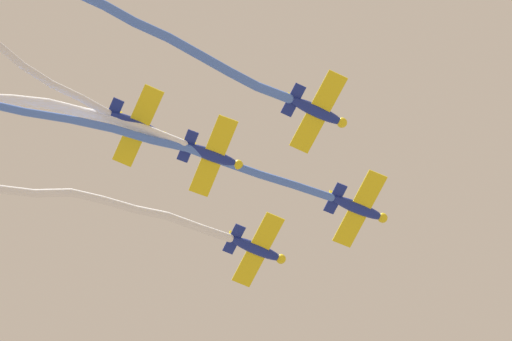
{
  "coord_description": "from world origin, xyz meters",
  "views": [
    {
      "loc": [
        -31.81,
        5.31,
        7.37
      ],
      "look_at": [
        0.35,
        8.9,
        83.26
      ],
      "focal_mm": 67.07,
      "sensor_mm": 36.0,
      "label": 1
    }
  ],
  "objects_px": {
    "airplane_left_wing": "(257,249)",
    "airplane_right_wing": "(318,111)",
    "airplane_lead": "(359,208)",
    "airplane_trail": "(138,125)",
    "airplane_slot": "(213,156)"
  },
  "relations": [
    {
      "from": "airplane_trail",
      "to": "airplane_slot",
      "type": "bearing_deg",
      "value": -3.35
    },
    {
      "from": "airplane_left_wing",
      "to": "airplane_right_wing",
      "type": "distance_m",
      "value": 13.75
    },
    {
      "from": "airplane_lead",
      "to": "airplane_trail",
      "type": "relative_size",
      "value": 1.01
    },
    {
      "from": "airplane_lead",
      "to": "airplane_trail",
      "type": "xyz_separation_m",
      "value": [
        -9.7,
        18.18,
        0.4
      ]
    },
    {
      "from": "airplane_right_wing",
      "to": "airplane_lead",
      "type": "bearing_deg",
      "value": 41.06
    },
    {
      "from": "airplane_right_wing",
      "to": "airplane_slot",
      "type": "xyz_separation_m",
      "value": [
        2.82,
        9.29,
        -0.5
      ]
    },
    {
      "from": "airplane_left_wing",
      "to": "airplane_trail",
      "type": "bearing_deg",
      "value": -156.69
    },
    {
      "from": "airplane_left_wing",
      "to": "airplane_trail",
      "type": "relative_size",
      "value": 1.0
    },
    {
      "from": "airplane_left_wing",
      "to": "airplane_lead",
      "type": "bearing_deg",
      "value": -48.27
    },
    {
      "from": "airplane_left_wing",
      "to": "airplane_right_wing",
      "type": "relative_size",
      "value": 1.0
    },
    {
      "from": "airplane_trail",
      "to": "airplane_lead",
      "type": "bearing_deg",
      "value": -3.3
    },
    {
      "from": "airplane_lead",
      "to": "airplane_trail",
      "type": "distance_m",
      "value": 20.61
    },
    {
      "from": "airplane_lead",
      "to": "airplane_right_wing",
      "type": "xyz_separation_m",
      "value": [
        -9.29,
        2.83,
        0.3
      ]
    },
    {
      "from": "airplane_left_wing",
      "to": "airplane_right_wing",
      "type": "height_order",
      "value": "airplane_right_wing"
    },
    {
      "from": "airplane_left_wing",
      "to": "airplane_slot",
      "type": "distance_m",
      "value": 9.72
    }
  ]
}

